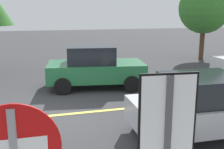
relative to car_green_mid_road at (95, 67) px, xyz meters
The scene contains 5 objects.
ground_plane 3.55m from the car_green_mid_road, 124.00° to the right, with size 80.00×80.00×0.00m, color #38383A.
lane_marking_centre 3.16m from the car_green_mid_road, 69.36° to the right, with size 28.00×0.16×0.01m, color #E0D14C.
car_green_mid_road is the anchor object (origin of this frame).
car_silver_near_curb 5.50m from the car_green_mid_road, 72.05° to the right, with size 3.89×2.08×1.55m.
tree_left_verge 9.80m from the car_green_mid_road, 30.86° to the left, with size 3.20×3.20×4.86m.
Camera 1 is at (-0.36, -7.94, 3.03)m, focal length 44.26 mm.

